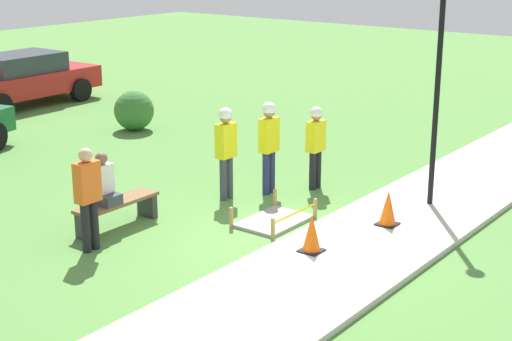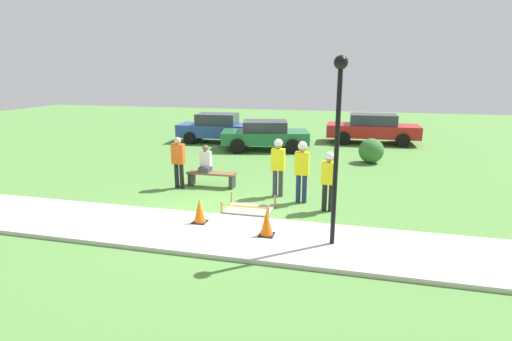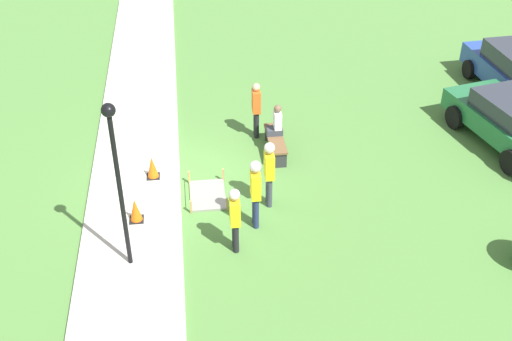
{
  "view_description": "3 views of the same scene",
  "coord_description": "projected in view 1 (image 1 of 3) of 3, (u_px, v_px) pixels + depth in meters",
  "views": [
    {
      "loc": [
        -9.72,
        -6.92,
        4.8
      ],
      "look_at": [
        1.05,
        1.32,
        0.77
      ],
      "focal_mm": 55.0,
      "sensor_mm": 36.0,
      "label": 1
    },
    {
      "loc": [
        3.46,
        -9.35,
        3.74
      ],
      "look_at": [
        0.57,
        2.13,
        0.78
      ],
      "focal_mm": 28.0,
      "sensor_mm": 36.0,
      "label": 2
    },
    {
      "loc": [
        13.89,
        0.33,
        9.72
      ],
      "look_at": [
        1.15,
        1.87,
        0.97
      ],
      "focal_mm": 45.0,
      "sensor_mm": 36.0,
      "label": 3
    }
  ],
  "objects": [
    {
      "name": "bystander_in_orange_shirt",
      "position": [
        88.0,
        193.0,
        12.27
      ],
      "size": [
        0.4,
        0.22,
        1.69
      ],
      "color": "black",
      "rests_on": "ground_plane"
    },
    {
      "name": "lamppost_near",
      "position": [
        439.0,
        64.0,
        13.72
      ],
      "size": [
        0.28,
        0.28,
        3.95
      ],
      "color": "black",
      "rests_on": "sidewalk"
    },
    {
      "name": "worker_assistant",
      "position": [
        226.0,
        145.0,
        14.71
      ],
      "size": [
        0.4,
        0.26,
        1.79
      ],
      "color": "#383D47",
      "rests_on": "ground_plane"
    },
    {
      "name": "wet_concrete_patch",
      "position": [
        274.0,
        221.0,
        13.74
      ],
      "size": [
        1.33,
        0.94,
        0.37
      ],
      "color": "gray",
      "rests_on": "ground_plane"
    },
    {
      "name": "worker_supervisor",
      "position": [
        316.0,
        141.0,
        15.37
      ],
      "size": [
        0.4,
        0.24,
        1.66
      ],
      "color": "black",
      "rests_on": "ground_plane"
    },
    {
      "name": "worker_trainee",
      "position": [
        269.0,
        139.0,
        15.05
      ],
      "size": [
        0.4,
        0.26,
        1.82
      ],
      "color": "navy",
      "rests_on": "ground_plane"
    },
    {
      "name": "park_bench",
      "position": [
        117.0,
        209.0,
        13.43
      ],
      "size": [
        1.63,
        0.44,
        0.49
      ],
      "color": "#2D2D33",
      "rests_on": "ground_plane"
    },
    {
      "name": "sidewalk",
      "position": [
        342.0,
        258.0,
        12.1
      ],
      "size": [
        28.0,
        2.32,
        0.1
      ],
      "color": "#BCB7AD",
      "rests_on": "ground_plane"
    },
    {
      "name": "shrub_rounded_near",
      "position": [
        134.0,
        111.0,
        20.26
      ],
      "size": [
        1.03,
        1.03,
        1.03
      ],
      "color": "#387033",
      "rests_on": "ground_plane"
    },
    {
      "name": "ground_plane",
      "position": [
        281.0,
        244.0,
        12.8
      ],
      "size": [
        60.0,
        60.0,
        0.0
      ],
      "primitive_type": "plane",
      "color": "#51843D"
    },
    {
      "name": "traffic_cone_near_patch",
      "position": [
        312.0,
        233.0,
        12.16
      ],
      "size": [
        0.34,
        0.34,
        0.62
      ],
      "color": "black",
      "rests_on": "sidewalk"
    },
    {
      "name": "person_seated_on_bench",
      "position": [
        104.0,
        184.0,
        13.15
      ],
      "size": [
        0.36,
        0.44,
        0.89
      ],
      "color": "#383D47",
      "rests_on": "park_bench"
    },
    {
      "name": "traffic_cone_far_patch",
      "position": [
        388.0,
        208.0,
        13.3
      ],
      "size": [
        0.34,
        0.34,
        0.61
      ],
      "color": "black",
      "rests_on": "sidewalk"
    },
    {
      "name": "parked_car_red",
      "position": [
        21.0,
        79.0,
        23.18
      ],
      "size": [
        4.77,
        2.14,
        1.54
      ],
      "rotation": [
        0.0,
        0.0,
        0.02
      ],
      "color": "red",
      "rests_on": "ground_plane"
    }
  ]
}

